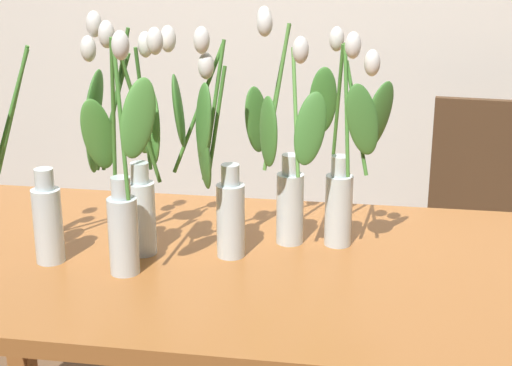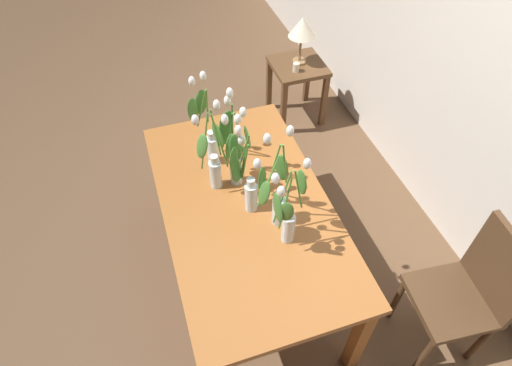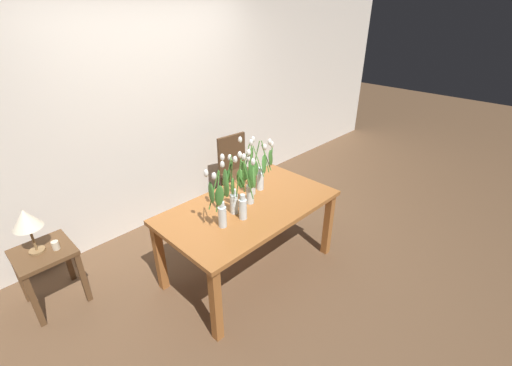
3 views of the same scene
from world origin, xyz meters
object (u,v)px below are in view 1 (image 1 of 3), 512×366
at_px(tulip_vase_1, 345,163).
at_px(tulip_vase_2, 29,185).
at_px(dining_table, 217,292).
at_px(tulip_vase_4, 129,169).
at_px(tulip_vase_3, 216,174).
at_px(dining_chair, 484,218).
at_px(tulip_vase_5, 126,181).
at_px(tulip_vase_0, 285,164).

xyz_separation_m(tulip_vase_1, tulip_vase_2, (-0.71, -0.22, -0.02)).
distance_m(tulip_vase_1, tulip_vase_2, 0.74).
distance_m(dining_table, tulip_vase_1, 0.44).
xyz_separation_m(tulip_vase_1, tulip_vase_4, (-0.50, -0.12, -0.00)).
bearing_deg(tulip_vase_2, tulip_vase_1, 17.31).
height_order(dining_table, tulip_vase_3, tulip_vase_3).
xyz_separation_m(tulip_vase_1, dining_chair, (0.46, 0.86, -0.43)).
distance_m(tulip_vase_4, tulip_vase_5, 0.12).
bearing_deg(tulip_vase_2, dining_table, 13.08).
bearing_deg(tulip_vase_2, tulip_vase_0, 20.04).
height_order(tulip_vase_4, tulip_vase_5, tulip_vase_4).
xyz_separation_m(tulip_vase_3, tulip_vase_4, (-0.21, 0.01, 0.00)).
xyz_separation_m(tulip_vase_0, dining_chair, (0.60, 0.88, -0.43)).
height_order(tulip_vase_2, dining_chair, tulip_vase_2).
distance_m(tulip_vase_5, dining_chair, 1.50).
height_order(tulip_vase_2, tulip_vase_3, tulip_vase_3).
bearing_deg(dining_chair, tulip_vase_2, -137.13).
distance_m(dining_table, tulip_vase_3, 0.30).
height_order(dining_table, tulip_vase_4, tulip_vase_4).
xyz_separation_m(tulip_vase_2, tulip_vase_3, (0.42, 0.10, 0.02)).
relative_size(tulip_vase_0, tulip_vase_4, 1.00).
relative_size(tulip_vase_5, dining_chair, 0.61).
height_order(tulip_vase_0, tulip_vase_4, tulip_vase_0).
xyz_separation_m(tulip_vase_0, tulip_vase_4, (-0.36, -0.11, 0.00)).
bearing_deg(tulip_vase_1, tulip_vase_3, -156.56).
bearing_deg(tulip_vase_1, tulip_vase_2, -162.69).
distance_m(tulip_vase_2, tulip_vase_5, 0.24).
bearing_deg(tulip_vase_0, tulip_vase_3, -142.86).
bearing_deg(tulip_vase_3, tulip_vase_2, -167.20).
relative_size(tulip_vase_4, tulip_vase_5, 1.02).
xyz_separation_m(tulip_vase_0, tulip_vase_1, (0.14, 0.01, 0.01)).
relative_size(tulip_vase_1, tulip_vase_4, 0.93).
relative_size(tulip_vase_0, tulip_vase_3, 1.05).
xyz_separation_m(tulip_vase_4, tulip_vase_5, (0.03, -0.11, 0.01)).
xyz_separation_m(tulip_vase_0, tulip_vase_5, (-0.33, -0.22, 0.01)).
bearing_deg(tulip_vase_0, dining_chair, 55.56).
bearing_deg(dining_table, tulip_vase_4, 178.88).
xyz_separation_m(tulip_vase_1, tulip_vase_3, (-0.29, -0.13, -0.00)).
relative_size(tulip_vase_1, tulip_vase_2, 0.98).
xyz_separation_m(tulip_vase_0, tulip_vase_2, (-0.57, -0.21, -0.02)).
relative_size(tulip_vase_2, dining_chair, 0.59).
xyz_separation_m(dining_table, tulip_vase_0, (0.15, 0.11, 0.30)).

